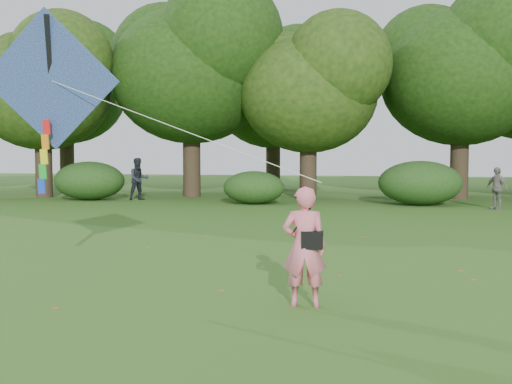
% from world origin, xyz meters
% --- Properties ---
extents(ground, '(100.00, 100.00, 0.00)m').
position_xyz_m(ground, '(0.00, 0.00, 0.00)').
color(ground, '#265114').
rests_on(ground, ground).
extents(man_kite_flyer, '(0.68, 0.48, 1.76)m').
position_xyz_m(man_kite_flyer, '(0.46, -0.67, 0.88)').
color(man_kite_flyer, '#E66C7F').
rests_on(man_kite_flyer, ground).
extents(bystander_left, '(1.21, 1.18, 1.97)m').
position_xyz_m(bystander_left, '(-9.69, 18.15, 0.98)').
color(bystander_left, '#21232C').
rests_on(bystander_left, ground).
extents(bystander_right, '(0.94, 1.00, 1.66)m').
position_xyz_m(bystander_right, '(5.85, 16.57, 0.83)').
color(bystander_right, gray).
rests_on(bystander_right, ground).
extents(crossbody_bag, '(0.43, 0.20, 0.71)m').
position_xyz_m(crossbody_bag, '(0.57, -0.70, 1.00)').
color(crossbody_bag, black).
rests_on(crossbody_bag, ground).
extents(flying_kite, '(6.04, 1.49, 3.17)m').
position_xyz_m(flying_kite, '(-4.10, 0.34, 3.45)').
color(flying_kite, '#224F96').
rests_on(flying_kite, ground).
extents(tree_line, '(54.70, 15.30, 9.48)m').
position_xyz_m(tree_line, '(1.67, 22.88, 5.60)').
color(tree_line, '#3A2D1E').
rests_on(tree_line, ground).
extents(shrub_band, '(39.15, 3.22, 1.88)m').
position_xyz_m(shrub_band, '(-0.72, 17.60, 0.86)').
color(shrub_band, '#264919').
rests_on(shrub_band, ground).
extents(fallen_leaves, '(9.34, 10.06, 0.01)m').
position_xyz_m(fallen_leaves, '(0.71, 2.13, 0.01)').
color(fallen_leaves, brown).
rests_on(fallen_leaves, ground).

